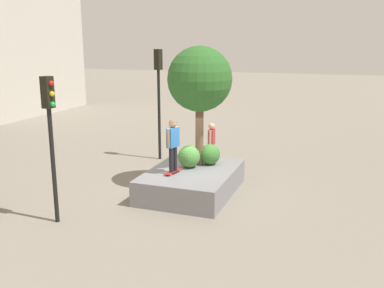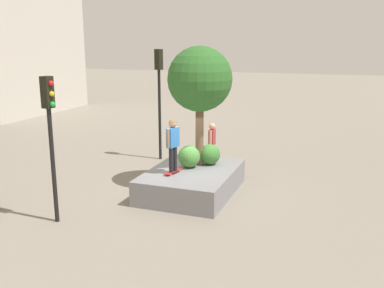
% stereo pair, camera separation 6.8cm
% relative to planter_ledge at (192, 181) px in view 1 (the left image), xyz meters
% --- Properties ---
extents(ground_plane, '(120.00, 120.00, 0.00)m').
position_rel_planter_ledge_xyz_m(ground_plane, '(0.16, 0.24, -0.41)').
color(ground_plane, gray).
extents(planter_ledge, '(3.80, 2.75, 0.81)m').
position_rel_planter_ledge_xyz_m(planter_ledge, '(0.00, 0.00, 0.00)').
color(planter_ledge, gray).
rests_on(planter_ledge, ground).
extents(plaza_tree, '(2.20, 2.20, 4.09)m').
position_rel_planter_ledge_xyz_m(plaza_tree, '(0.71, -0.02, 3.36)').
color(plaza_tree, brown).
rests_on(plaza_tree, planter_ledge).
extents(boxwood_shrub, '(0.72, 0.72, 0.72)m').
position_rel_planter_ledge_xyz_m(boxwood_shrub, '(0.87, -0.35, 0.76)').
color(boxwood_shrub, '#3D7A33').
rests_on(boxwood_shrub, planter_ledge).
extents(hedge_clump, '(0.76, 0.76, 0.76)m').
position_rel_planter_ledge_xyz_m(hedge_clump, '(0.27, 0.20, 0.79)').
color(hedge_clump, '#4C8C3D').
rests_on(hedge_clump, planter_ledge).
extents(skateboard, '(0.83, 0.39, 0.07)m').
position_rel_planter_ledge_xyz_m(skateboard, '(-0.57, 0.45, 0.46)').
color(skateboard, '#A51E1E').
rests_on(skateboard, planter_ledge).
extents(skateboarder, '(0.57, 0.30, 1.72)m').
position_rel_planter_ledge_xyz_m(skateboarder, '(-0.57, 0.45, 1.47)').
color(skateboarder, black).
rests_on(skateboarder, skateboard).
extents(traffic_light_corner, '(0.37, 0.34, 4.73)m').
position_rel_planter_ledge_xyz_m(traffic_light_corner, '(3.63, 2.81, 2.81)').
color(traffic_light_corner, black).
rests_on(traffic_light_corner, ground).
extents(traffic_light_median, '(0.30, 0.35, 4.13)m').
position_rel_planter_ledge_xyz_m(traffic_light_median, '(-3.57, 2.80, 2.43)').
color(traffic_light_median, black).
rests_on(traffic_light_median, ground).
extents(pedestrian_crossing, '(0.60, 0.27, 1.77)m').
position_rel_planter_ledge_xyz_m(pedestrian_crossing, '(3.58, 0.43, 0.62)').
color(pedestrian_crossing, black).
rests_on(pedestrian_crossing, ground).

